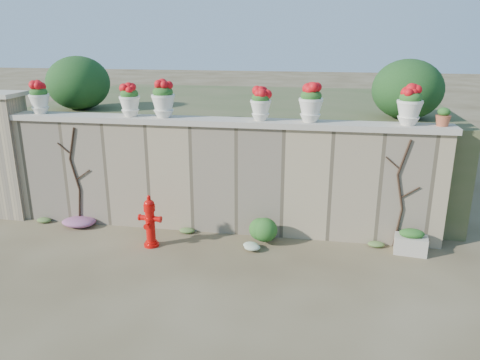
% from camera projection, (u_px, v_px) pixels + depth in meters
% --- Properties ---
extents(ground, '(80.00, 80.00, 0.00)m').
position_uv_depth(ground, '(191.00, 274.00, 7.19)').
color(ground, '#4C3E26').
rests_on(ground, ground).
extents(stone_wall, '(8.00, 0.40, 2.00)m').
position_uv_depth(stone_wall, '(216.00, 178.00, 8.58)').
color(stone_wall, '#9D8A69').
rests_on(stone_wall, ground).
extents(wall_cap, '(8.10, 0.52, 0.10)m').
position_uv_depth(wall_cap, '(215.00, 122.00, 8.27)').
color(wall_cap, '#C0B4A2').
rests_on(wall_cap, stone_wall).
extents(gate_pillar, '(0.72, 0.72, 2.48)m').
position_uv_depth(gate_pillar, '(10.00, 155.00, 9.19)').
color(gate_pillar, '#9D8A69').
rests_on(gate_pillar, ground).
extents(raised_fill, '(9.00, 6.00, 2.00)m').
position_uv_depth(raised_fill, '(245.00, 141.00, 11.59)').
color(raised_fill, '#384C23').
rests_on(raised_fill, ground).
extents(back_shrub_left, '(1.30, 1.30, 1.10)m').
position_uv_depth(back_shrub_left, '(78.00, 83.00, 9.77)').
color(back_shrub_left, '#143814').
rests_on(back_shrub_left, raised_fill).
extents(back_shrub_right, '(1.30, 1.30, 1.10)m').
position_uv_depth(back_shrub_right, '(408.00, 89.00, 8.68)').
color(back_shrub_right, '#143814').
rests_on(back_shrub_right, raised_fill).
extents(vine_left, '(0.60, 0.04, 1.91)m').
position_uv_depth(vine_left, '(75.00, 175.00, 8.82)').
color(vine_left, black).
rests_on(vine_left, ground).
extents(vine_right, '(0.60, 0.04, 1.91)m').
position_uv_depth(vine_right, '(401.00, 193.00, 7.84)').
color(vine_right, black).
rests_on(vine_right, ground).
extents(fire_hydrant, '(0.40, 0.28, 0.93)m').
position_uv_depth(fire_hydrant, '(150.00, 221.00, 8.02)').
color(fire_hydrant, red).
rests_on(fire_hydrant, ground).
extents(planter_box, '(0.56, 0.37, 0.44)m').
position_uv_depth(planter_box, '(411.00, 242.00, 7.83)').
color(planter_box, '#C0B4A2').
rests_on(planter_box, ground).
extents(green_shrub, '(0.65, 0.59, 0.62)m').
position_uv_depth(green_shrub, '(259.00, 228.00, 8.14)').
color(green_shrub, '#1E5119').
rests_on(green_shrub, ground).
extents(magenta_clump, '(0.81, 0.54, 0.21)m').
position_uv_depth(magenta_clump, '(82.00, 221.00, 8.98)').
color(magenta_clump, '#C828AF').
rests_on(magenta_clump, ground).
extents(white_flowers, '(0.46, 0.37, 0.17)m').
position_uv_depth(white_flowers, '(254.00, 246.00, 7.98)').
color(white_flowers, white).
rests_on(white_flowers, ground).
extents(urn_pot_0, '(0.37, 0.37, 0.58)m').
position_uv_depth(urn_pot_0, '(39.00, 98.00, 8.72)').
color(urn_pot_0, silver).
rests_on(urn_pot_0, wall_cap).
extents(urn_pot_1, '(0.37, 0.37, 0.59)m').
position_uv_depth(urn_pot_1, '(130.00, 100.00, 8.42)').
color(urn_pot_1, silver).
rests_on(urn_pot_1, wall_cap).
extents(urn_pot_2, '(0.42, 0.42, 0.65)m').
position_uv_depth(urn_pot_2, '(163.00, 99.00, 8.31)').
color(urn_pot_2, silver).
rests_on(urn_pot_2, wall_cap).
extents(urn_pot_3, '(0.36, 0.36, 0.56)m').
position_uv_depth(urn_pot_3, '(261.00, 104.00, 8.03)').
color(urn_pot_3, silver).
rests_on(urn_pot_3, wall_cap).
extents(urn_pot_4, '(0.41, 0.41, 0.64)m').
position_uv_depth(urn_pot_4, '(311.00, 103.00, 7.88)').
color(urn_pot_4, silver).
rests_on(urn_pot_4, wall_cap).
extents(urn_pot_5, '(0.42, 0.42, 0.65)m').
position_uv_depth(urn_pot_5, '(410.00, 105.00, 7.61)').
color(urn_pot_5, silver).
rests_on(urn_pot_5, wall_cap).
extents(terracotta_pot, '(0.24, 0.24, 0.29)m').
position_uv_depth(terracotta_pot, '(443.00, 118.00, 7.58)').
color(terracotta_pot, '#A75133').
rests_on(terracotta_pot, wall_cap).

